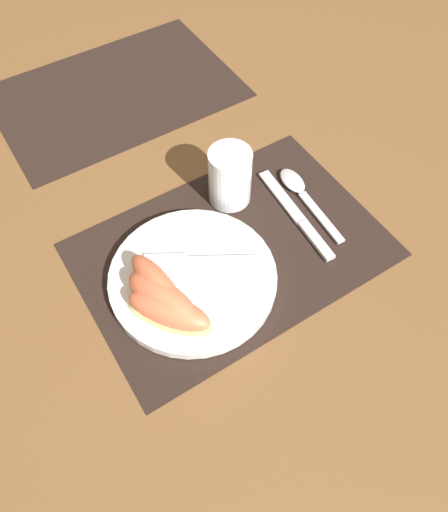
% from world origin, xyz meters
% --- Properties ---
extents(ground_plane, '(3.00, 3.00, 0.00)m').
position_xyz_m(ground_plane, '(0.00, 0.00, 0.00)').
color(ground_plane, brown).
extents(placemat, '(0.47, 0.32, 0.00)m').
position_xyz_m(placemat, '(0.00, 0.00, 0.00)').
color(placemat, black).
rests_on(placemat, ground_plane).
extents(placemat_far, '(0.47, 0.32, 0.00)m').
position_xyz_m(placemat_far, '(0.01, 0.45, 0.00)').
color(placemat_far, black).
rests_on(placemat_far, ground_plane).
extents(plate, '(0.25, 0.25, 0.02)m').
position_xyz_m(plate, '(-0.08, -0.02, 0.01)').
color(plate, white).
rests_on(plate, placemat).
extents(juice_glass, '(0.07, 0.07, 0.10)m').
position_xyz_m(juice_glass, '(0.06, 0.09, 0.05)').
color(juice_glass, silver).
rests_on(juice_glass, placemat).
extents(knife, '(0.03, 0.21, 0.01)m').
position_xyz_m(knife, '(0.13, -0.00, 0.01)').
color(knife, silver).
rests_on(knife, placemat).
extents(spoon, '(0.04, 0.18, 0.01)m').
position_xyz_m(spoon, '(0.16, 0.04, 0.01)').
color(spoon, silver).
rests_on(spoon, placemat).
extents(fork, '(0.16, 0.11, 0.00)m').
position_xyz_m(fork, '(-0.07, 0.00, 0.02)').
color(fork, silver).
rests_on(fork, plate).
extents(citrus_wedge_0, '(0.05, 0.13, 0.05)m').
position_xyz_m(citrus_wedge_0, '(-0.14, -0.02, 0.04)').
color(citrus_wedge_0, '#F4DB84').
rests_on(citrus_wedge_0, plate).
extents(citrus_wedge_1, '(0.09, 0.14, 0.05)m').
position_xyz_m(citrus_wedge_1, '(-0.14, -0.04, 0.04)').
color(citrus_wedge_1, '#F4DB84').
rests_on(citrus_wedge_1, plate).
extents(citrus_wedge_2, '(0.11, 0.13, 0.04)m').
position_xyz_m(citrus_wedge_2, '(-0.14, -0.06, 0.04)').
color(citrus_wedge_2, '#F4DB84').
rests_on(citrus_wedge_2, plate).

